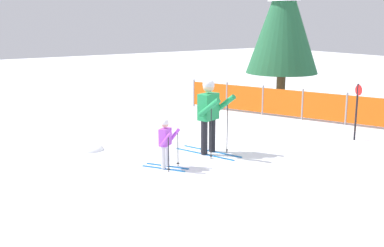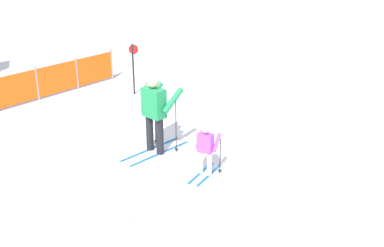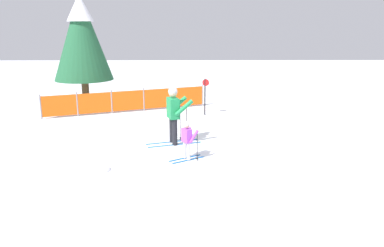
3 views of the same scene
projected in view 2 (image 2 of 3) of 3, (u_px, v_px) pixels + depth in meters
The scene contains 6 objects.
ground_plane at pixel (147, 154), 10.40m from camera, with size 60.00×60.00×0.00m, color white.
skier_adult at pixel (155, 105), 10.13m from camera, with size 1.72×0.96×1.79m.
skier_child at pixel (206, 145), 9.30m from camera, with size 0.99×0.74×1.08m.
safety_fence at pixel (15, 89), 13.05m from camera, with size 6.51×2.58×0.99m.
trail_marker at pixel (133, 64), 13.92m from camera, with size 0.27×0.11×1.50m.
snow_mound at pixel (105, 227), 7.83m from camera, with size 0.82×0.70×0.33m, color white.
Camera 2 is at (-3.70, -8.70, 4.47)m, focal length 45.00 mm.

